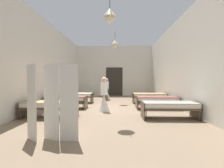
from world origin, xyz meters
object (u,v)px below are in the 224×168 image
(bed_left_row_1, at_px, (66,99))
(privacy_screen, at_px, (51,102))
(bed_right_row_1, at_px, (157,99))
(bed_right_row_0, at_px, (169,106))
(bed_left_row_0, at_px, (50,105))
(bed_left_row_2, at_px, (76,95))
(bed_right_row_2, at_px, (149,96))
(nurse_near_aisle, at_px, (107,92))
(potted_plant, at_px, (105,87))
(nurse_mid_aisle, at_px, (104,99))

(bed_left_row_1, height_order, privacy_screen, privacy_screen)
(bed_right_row_1, xyz_separation_m, privacy_screen, (-3.30, -4.13, 0.41))
(bed_right_row_0, height_order, bed_right_row_1, same)
(bed_left_row_0, height_order, bed_right_row_1, same)
(privacy_screen, bearing_deg, bed_left_row_2, 121.13)
(bed_left_row_1, height_order, bed_right_row_2, same)
(nurse_near_aisle, bearing_deg, bed_left_row_1, 154.02)
(bed_left_row_1, relative_size, privacy_screen, 1.12)
(bed_left_row_1, bearing_deg, bed_right_row_0, -24.09)
(potted_plant, bearing_deg, bed_right_row_1, -49.90)
(privacy_screen, bearing_deg, bed_right_row_0, 56.18)
(bed_right_row_1, relative_size, privacy_screen, 1.12)
(nurse_near_aisle, height_order, nurse_mid_aisle, same)
(nurse_near_aisle, xyz_separation_m, nurse_mid_aisle, (0.19, -4.43, 0.00))
(bed_right_row_0, distance_m, bed_left_row_1, 4.66)
(nurse_near_aisle, height_order, privacy_screen, privacy_screen)
(bed_left_row_2, bearing_deg, bed_right_row_1, -24.09)
(bed_right_row_0, relative_size, potted_plant, 1.33)
(bed_left_row_0, height_order, bed_right_row_0, same)
(bed_right_row_2, bearing_deg, bed_left_row_0, -138.20)
(bed_right_row_1, xyz_separation_m, nurse_mid_aisle, (-2.41, -0.66, 0.09))
(bed_right_row_1, relative_size, nurse_mid_aisle, 1.28)
(bed_right_row_1, relative_size, nurse_near_aisle, 1.28)
(bed_left_row_1, xyz_separation_m, nurse_mid_aisle, (1.84, -0.66, 0.09))
(bed_right_row_1, distance_m, potted_plant, 4.14)
(nurse_mid_aisle, height_order, potted_plant, nurse_mid_aisle)
(bed_left_row_1, xyz_separation_m, potted_plant, (1.60, 3.15, 0.41))
(bed_left_row_1, distance_m, privacy_screen, 4.25)
(bed_left_row_0, xyz_separation_m, nurse_near_aisle, (1.65, 5.67, 0.09))
(bed_left_row_0, relative_size, nurse_mid_aisle, 1.28)
(bed_right_row_2, bearing_deg, nurse_near_aisle, 144.24)
(bed_right_row_0, relative_size, bed_left_row_2, 1.00)
(potted_plant, bearing_deg, bed_left_row_0, -107.54)
(bed_left_row_1, bearing_deg, nurse_mid_aisle, -19.57)
(bed_right_row_0, xyz_separation_m, privacy_screen, (-3.30, -2.23, 0.41))
(bed_left_row_0, bearing_deg, bed_left_row_1, 90.00)
(bed_right_row_1, height_order, nurse_near_aisle, nurse_near_aisle)
(bed_left_row_2, xyz_separation_m, potted_plant, (1.60, 1.25, 0.41))
(bed_right_row_0, bearing_deg, nurse_near_aisle, 114.63)
(nurse_near_aisle, bearing_deg, bed_right_row_2, -128.13)
(nurse_mid_aisle, bearing_deg, nurse_near_aisle, -2.03)
(nurse_near_aisle, xyz_separation_m, privacy_screen, (-0.70, -7.90, 0.32))
(bed_right_row_0, bearing_deg, bed_right_row_1, 90.00)
(bed_right_row_2, xyz_separation_m, nurse_near_aisle, (-2.60, 1.87, 0.09))
(nurse_near_aisle, distance_m, nurse_mid_aisle, 4.43)
(bed_left_row_1, bearing_deg, privacy_screen, -77.03)
(nurse_mid_aisle, bearing_deg, bed_right_row_1, -79.30)
(nurse_mid_aisle, distance_m, privacy_screen, 3.60)
(bed_left_row_2, distance_m, nurse_mid_aisle, 3.15)
(bed_right_row_1, xyz_separation_m, nurse_near_aisle, (-2.60, 3.77, 0.09))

